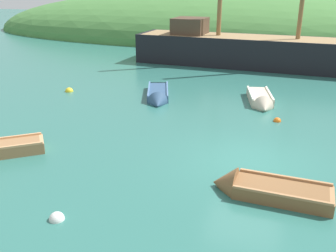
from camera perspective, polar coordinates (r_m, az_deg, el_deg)
ground_plane at (r=12.55m, az=12.00°, el=-5.25°), size 120.00×120.00×0.00m
shore_hill at (r=43.35m, az=8.22°, el=13.46°), size 54.94×22.11×9.41m
sailing_ship at (r=26.91m, az=12.15°, el=10.40°), size 18.63×4.40×11.86m
rowboat_near_dock at (r=18.57m, az=13.79°, el=3.68°), size 1.58×3.19×0.95m
rowboat_portside at (r=10.75m, az=14.07°, el=-9.42°), size 3.24×1.30×1.05m
rowboat_outer_left at (r=18.89m, az=-1.52°, el=4.47°), size 2.03×3.71×0.97m
buoy_yellow at (r=20.79m, az=-14.65°, el=5.05°), size 0.43×0.43×0.43m
buoy_orange at (r=16.40m, az=16.10°, el=0.69°), size 0.32×0.32×0.32m
buoy_white at (r=9.90m, az=-16.38°, el=-13.33°), size 0.38×0.38×0.38m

